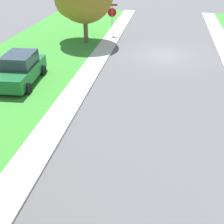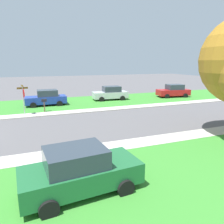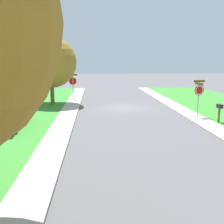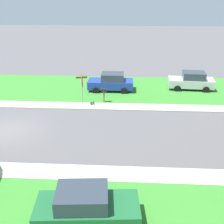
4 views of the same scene
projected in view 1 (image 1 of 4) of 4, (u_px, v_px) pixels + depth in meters
name	position (u px, v px, depth m)	size (l,w,h in m)	color
ground_plane	(164.00, 55.00, 21.53)	(120.00, 120.00, 0.00)	#565456
sidewalk_east	(44.00, 140.00, 12.06)	(1.40, 56.00, 0.10)	#B7B2A8
stop_sign_near_corner	(112.00, 15.00, 25.03)	(0.91, 0.91, 2.77)	#9E9EA3
car_green_near_corner	(20.00, 69.00, 16.69)	(2.30, 4.43, 1.76)	#1E6033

